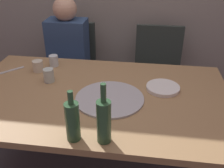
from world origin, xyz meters
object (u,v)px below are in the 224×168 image
Objects in this scene: plate_stack at (163,88)px; chair_left at (72,64)px; tumbler_near at (38,66)px; tumbler_far at (54,61)px; dining_table at (96,103)px; wine_bottle at (104,120)px; beer_bottle at (73,121)px; wine_glass at (49,75)px; table_knife at (9,71)px; guest_in_sweater at (66,58)px; pizza_tray at (110,98)px; chair_right at (157,69)px.

plate_stack is 0.24× the size of chair_left.
tumbler_far is at bearing 51.68° from tumbler_near.
plate_stack is at bearing 14.83° from dining_table.
tumbler_near is at bearing 131.80° from wine_bottle.
beer_bottle is 2.90× the size of wine_glass.
wine_bottle reaches higher than plate_stack.
beer_bottle is 0.70m from plate_stack.
beer_bottle reaches higher than tumbler_far.
dining_table is 20.61× the size of tumbler_near.
beer_bottle is 0.93m from table_knife.
tumbler_near is 0.89× the size of wine_glass.
plate_stack is (0.76, -0.00, -0.03)m from wine_glass.
table_knife is (-0.68, 0.22, 0.07)m from dining_table.
tumbler_near is 0.90m from plate_stack.
tumbler_far reaches higher than dining_table.
wine_glass is 0.10× the size of chair_left.
wine_bottle reaches higher than beer_bottle.
table_knife is (-0.66, 0.64, -0.10)m from beer_bottle.
wine_bottle is 0.15m from beer_bottle.
pizza_tray is at bearing 123.25° from guest_in_sweater.
wine_glass is (-0.47, 0.53, -0.07)m from wine_bottle.
wine_glass is 0.84m from chair_left.
dining_table is 1.00m from chair_right.
tumbler_far is 0.39× the size of plate_stack.
wine_glass is at bearing -78.23° from tumbler_far.
chair_right is (0.89, 0.65, -0.27)m from tumbler_near.
guest_in_sweater is at bearing 84.75° from tumbler_near.
tumbler_near is 0.37× the size of table_knife.
table_knife is 0.77m from chair_left.
table_knife is at bearing 160.80° from pizza_tray.
tumbler_far is at bearing 123.70° from wine_bottle.
wine_bottle is at bearing -56.30° from tumbler_far.
wine_glass is 0.76m from plate_stack.
wine_glass is at bearing 131.28° from wine_bottle.
plate_stack is (0.29, 0.53, -0.11)m from wine_bottle.
guest_in_sweater is at bearing -163.21° from table_knife.
wine_bottle is 0.34× the size of chair_left.
wine_glass reaches higher than table_knife.
dining_table is 0.38m from wine_glass.
tumbler_far reaches higher than table_knife.
plate_stack is at bearing 27.31° from pizza_tray.
dining_table is at bearing 150.83° from pizza_tray.
tumbler_near is 0.07× the size of guest_in_sweater.
tumbler_far is 0.85m from plate_stack.
chair_left reaches higher than table_knife.
chair_left is at bearing 96.38° from wine_glass.
wine_glass is (0.05, -0.24, 0.00)m from tumbler_far.
chair_left reaches higher than plate_stack.
guest_in_sweater is (-0.56, 1.17, -0.22)m from wine_bottle.
tumbler_near reaches higher than pizza_tray.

